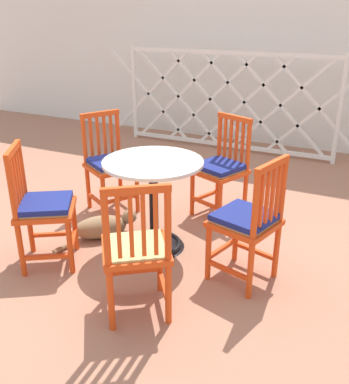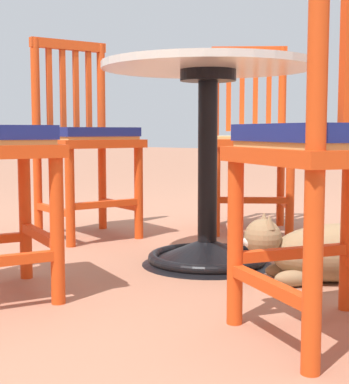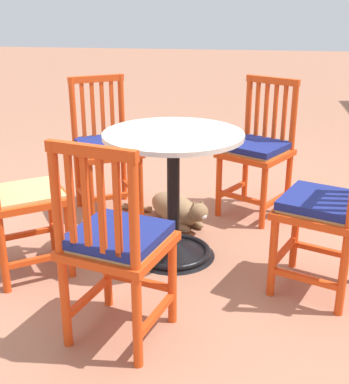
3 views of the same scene
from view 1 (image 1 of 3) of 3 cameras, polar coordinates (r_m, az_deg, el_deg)
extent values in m
plane|color=#A36B51|center=(3.56, -4.15, -7.04)|extent=(24.00, 24.00, 0.00)
cube|color=silver|center=(6.28, 11.82, 19.02)|extent=(10.00, 0.20, 2.80)
cylinder|color=silver|center=(6.46, -5.27, 12.87)|extent=(0.06, 0.06, 1.32)
cylinder|color=silver|center=(5.60, 20.84, 9.94)|extent=(0.06, 0.06, 1.32)
cube|color=silver|center=(6.02, 6.63, 6.19)|extent=(2.82, 0.04, 0.05)
cube|color=silver|center=(5.79, 7.19, 17.63)|extent=(2.82, 0.04, 0.05)
cube|color=silver|center=(6.35, -3.40, 12.74)|extent=(1.19, 0.02, 1.19)
cube|color=silver|center=(6.14, 0.54, 12.43)|extent=(1.19, 0.02, 1.19)
cube|color=silver|center=(5.96, 4.72, 12.03)|extent=(1.19, 0.02, 1.19)
cube|color=silver|center=(5.81, 9.13, 11.55)|extent=(1.19, 0.02, 1.19)
cube|color=silver|center=(5.69, 13.72, 10.97)|extent=(1.19, 0.02, 1.19)
cube|color=silver|center=(5.62, 18.45, 10.30)|extent=(1.19, 0.02, 1.19)
cube|color=silver|center=(6.35, -3.40, 12.74)|extent=(1.19, 0.02, 1.19)
cube|color=silver|center=(6.14, 0.54, 12.43)|extent=(1.19, 0.02, 1.19)
cube|color=silver|center=(5.96, 4.72, 12.03)|extent=(1.19, 0.02, 1.19)
cube|color=silver|center=(5.81, 9.13, 11.55)|extent=(1.19, 0.02, 1.19)
cube|color=silver|center=(5.69, 13.72, 10.97)|extent=(1.19, 0.02, 1.19)
cube|color=silver|center=(5.62, 18.45, 10.30)|extent=(1.19, 0.02, 1.19)
cone|color=black|center=(3.53, -2.63, -6.39)|extent=(0.48, 0.48, 0.10)
torus|color=black|center=(3.54, -2.62, -6.74)|extent=(0.44, 0.44, 0.04)
cylinder|color=black|center=(3.38, -2.73, -1.62)|extent=(0.07, 0.07, 0.66)
cylinder|color=black|center=(3.26, -2.83, 3.38)|extent=(0.20, 0.20, 0.04)
cylinder|color=silver|center=(3.25, -2.84, 3.92)|extent=(0.76, 0.76, 0.02)
cylinder|color=#D64214|center=(3.77, 5.94, -1.51)|extent=(0.04, 0.04, 0.45)
cylinder|color=#D64214|center=(3.98, 2.34, -0.01)|extent=(0.04, 0.04, 0.45)
cylinder|color=#D64214|center=(3.92, 9.44, 2.93)|extent=(0.04, 0.04, 0.91)
cylinder|color=#D64214|center=(4.13, 5.79, 4.15)|extent=(0.04, 0.04, 0.91)
cube|color=#D64214|center=(3.92, 7.57, -1.95)|extent=(0.16, 0.32, 0.03)
cube|color=#D64214|center=(4.13, 4.02, -0.49)|extent=(0.16, 0.32, 0.03)
cube|color=#D64214|center=(3.89, 4.07, -1.48)|extent=(0.32, 0.16, 0.03)
cube|color=#D64214|center=(3.91, 5.91, 2.71)|extent=(0.52, 0.52, 0.04)
cube|color=tan|center=(3.90, 5.93, 3.01)|extent=(0.46, 0.46, 0.02)
cube|color=#D64214|center=(3.89, 8.88, 6.31)|extent=(0.03, 0.03, 0.39)
cube|color=#D64214|center=(3.94, 8.11, 6.53)|extent=(0.03, 0.03, 0.39)
cube|color=#D64214|center=(3.98, 7.37, 6.74)|extent=(0.03, 0.03, 0.39)
cube|color=#D64214|center=(4.02, 6.63, 6.95)|extent=(0.03, 0.03, 0.39)
cube|color=#D64214|center=(3.90, 7.90, 9.59)|extent=(0.36, 0.17, 0.04)
cube|color=navy|center=(3.89, 5.95, 3.42)|extent=(0.47, 0.47, 0.04)
cylinder|color=#D64214|center=(4.05, -4.92, 0.34)|extent=(0.04, 0.04, 0.45)
cylinder|color=#D64214|center=(3.91, -9.25, -0.73)|extent=(0.04, 0.04, 0.45)
cylinder|color=#D64214|center=(4.26, -7.28, 4.66)|extent=(0.04, 0.04, 0.91)
cylinder|color=#D64214|center=(4.12, -11.48, 3.77)|extent=(0.04, 0.04, 0.91)
cube|color=#D64214|center=(4.22, -6.01, 0.01)|extent=(0.31, 0.20, 0.03)
cube|color=#D64214|center=(4.09, -10.20, -1.03)|extent=(0.31, 0.20, 0.03)
cube|color=#D64214|center=(4.00, -7.01, -0.91)|extent=(0.20, 0.31, 0.03)
cube|color=#D64214|center=(4.05, -8.30, 3.29)|extent=(0.55, 0.55, 0.04)
cube|color=tan|center=(4.04, -8.32, 3.59)|extent=(0.48, 0.48, 0.02)
cube|color=#D64214|center=(4.16, -8.27, 7.42)|extent=(0.03, 0.03, 0.39)
cube|color=#D64214|center=(4.14, -9.12, 7.27)|extent=(0.03, 0.03, 0.39)
cube|color=#D64214|center=(4.11, -9.98, 7.11)|extent=(0.03, 0.03, 0.39)
cube|color=#D64214|center=(4.08, -10.85, 6.94)|extent=(0.03, 0.03, 0.39)
cube|color=#D64214|center=(4.07, -9.74, 10.03)|extent=(0.22, 0.34, 0.04)
cube|color=navy|center=(4.03, -8.34, 3.99)|extent=(0.49, 0.49, 0.04)
cylinder|color=#D64214|center=(3.50, -12.95, -4.04)|extent=(0.04, 0.04, 0.45)
cylinder|color=#D64214|center=(3.20, -13.52, -6.78)|extent=(0.04, 0.04, 0.45)
cylinder|color=#D64214|center=(3.46, -18.88, -0.82)|extent=(0.04, 0.04, 0.91)
cylinder|color=#D64214|center=(3.16, -20.03, -3.28)|extent=(0.04, 0.04, 0.91)
cube|color=#D64214|center=(3.56, -15.56, -5.36)|extent=(0.30, 0.21, 0.03)
cube|color=#D64214|center=(3.27, -16.37, -8.16)|extent=(0.30, 0.21, 0.03)
cube|color=#D64214|center=(3.37, -13.14, -6.17)|extent=(0.21, 0.30, 0.03)
cube|color=#D64214|center=(3.28, -16.49, -2.25)|extent=(0.55, 0.55, 0.04)
cube|color=tan|center=(3.27, -16.53, -1.90)|extent=(0.48, 0.48, 0.02)
cube|color=#D64214|center=(3.32, -19.59, 2.27)|extent=(0.03, 0.03, 0.39)
cube|color=#D64214|center=(3.25, -19.83, 1.85)|extent=(0.03, 0.03, 0.39)
cube|color=#D64214|center=(3.19, -20.07, 1.42)|extent=(0.03, 0.03, 0.39)
cube|color=#D64214|center=(3.13, -20.33, 0.97)|extent=(0.03, 0.03, 0.39)
cube|color=#D64214|center=(3.16, -20.45, 5.19)|extent=(0.23, 0.34, 0.04)
cube|color=navy|center=(3.26, -16.59, -1.42)|extent=(0.50, 0.50, 0.04)
cylinder|color=#D64214|center=(2.91, -8.66, -9.58)|extent=(0.04, 0.04, 0.45)
cylinder|color=#D64214|center=(2.93, -1.92, -9.04)|extent=(0.04, 0.04, 0.45)
cylinder|color=#D64214|center=(2.50, -8.66, -9.26)|extent=(0.04, 0.04, 0.91)
cylinder|color=#D64214|center=(2.52, -0.84, -8.63)|extent=(0.04, 0.04, 0.91)
cube|color=#D64214|center=(2.81, -8.41, -12.88)|extent=(0.22, 0.29, 0.03)
cube|color=#D64214|center=(2.83, -1.38, -12.29)|extent=(0.22, 0.29, 0.03)
cube|color=#D64214|center=(2.94, -5.24, -10.23)|extent=(0.29, 0.22, 0.03)
cube|color=#D64214|center=(2.66, -5.09, -7.48)|extent=(0.56, 0.56, 0.04)
cube|color=tan|center=(2.65, -5.11, -7.07)|extent=(0.49, 0.49, 0.02)
cube|color=#D64214|center=(2.39, -7.34, -4.56)|extent=(0.03, 0.03, 0.39)
cube|color=#D64214|center=(2.39, -5.71, -4.44)|extent=(0.03, 0.03, 0.39)
cube|color=#D64214|center=(2.40, -4.09, -4.32)|extent=(0.03, 0.03, 0.39)
cube|color=#D64214|center=(2.40, -2.47, -4.20)|extent=(0.03, 0.03, 0.39)
cube|color=#D64214|center=(2.30, -5.07, 0.26)|extent=(0.33, 0.25, 0.04)
cylinder|color=#D64214|center=(3.05, 4.45, -7.68)|extent=(0.04, 0.04, 0.45)
cylinder|color=#D64214|center=(3.30, 8.04, -5.37)|extent=(0.04, 0.04, 0.45)
cylinder|color=#D64214|center=(2.78, 10.22, -5.85)|extent=(0.04, 0.04, 0.91)
cylinder|color=#D64214|center=(3.04, 13.60, -3.46)|extent=(0.04, 0.04, 0.91)
cube|color=#D64214|center=(3.01, 7.02, -10.12)|extent=(0.33, 0.12, 0.03)
cube|color=#D64214|center=(3.26, 10.46, -7.58)|extent=(0.33, 0.12, 0.03)
cube|color=#D64214|center=(3.20, 6.28, -7.34)|extent=(0.12, 0.33, 0.03)
cube|color=#D64214|center=(2.99, 9.15, -4.04)|extent=(0.49, 0.49, 0.04)
cube|color=tan|center=(2.98, 9.17, -3.66)|extent=(0.43, 0.43, 0.02)
cube|color=#D64214|center=(2.73, 11.30, -1.17)|extent=(0.03, 0.03, 0.39)
cube|color=#D64214|center=(2.79, 12.01, -0.74)|extent=(0.03, 0.03, 0.39)
cube|color=#D64214|center=(2.84, 12.70, -0.33)|extent=(0.03, 0.03, 0.39)
cube|color=#D64214|center=(2.90, 13.36, 0.07)|extent=(0.03, 0.03, 0.39)
cube|color=#D64214|center=(2.74, 12.73, 3.50)|extent=(0.13, 0.37, 0.04)
cube|color=navy|center=(2.97, 9.21, -3.15)|extent=(0.44, 0.44, 0.04)
ellipsoid|color=#8E704C|center=(3.69, -9.67, -4.54)|extent=(0.45, 0.45, 0.19)
ellipsoid|color=silver|center=(3.71, -8.14, -4.46)|extent=(0.23, 0.23, 0.14)
sphere|color=#8E704C|center=(3.70, -5.92, -3.23)|extent=(0.12, 0.12, 0.12)
ellipsoid|color=silver|center=(3.72, -5.29, -3.31)|extent=(0.07, 0.07, 0.04)
cone|color=#8E704C|center=(3.71, -6.26, -2.31)|extent=(0.04, 0.04, 0.04)
cone|color=#8E704C|center=(3.65, -6.02, -2.71)|extent=(0.04, 0.04, 0.04)
ellipsoid|color=#8E704C|center=(3.79, -7.30, -4.72)|extent=(0.12, 0.12, 0.05)
ellipsoid|color=#8E704C|center=(3.70, -6.92, -5.47)|extent=(0.12, 0.12, 0.05)
cylinder|color=#8E704C|center=(3.60, -14.17, -6.95)|extent=(0.08, 0.22, 0.04)
camera|label=2|loc=(5.39, -5.77, 8.96)|focal=56.05mm
camera|label=3|loc=(3.33, 47.30, 9.56)|focal=48.79mm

